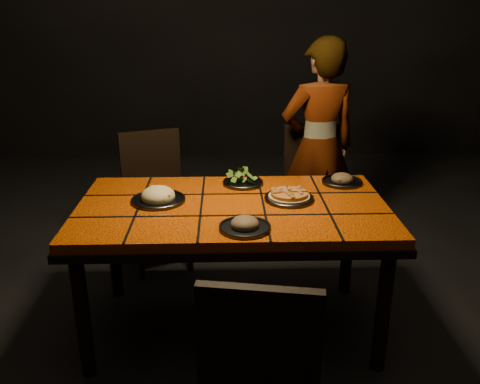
{
  "coord_description": "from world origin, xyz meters",
  "views": [
    {
      "loc": [
        -0.04,
        -2.44,
        1.73
      ],
      "look_at": [
        0.04,
        -0.01,
        0.82
      ],
      "focal_mm": 38.0,
      "sensor_mm": 36.0,
      "label": 1
    }
  ],
  "objects_px": {
    "chair_near": "(261,367)",
    "chair_far_left": "(155,190)",
    "chair_far_right": "(313,179)",
    "plate_pasta": "(158,197)",
    "dining_table": "(232,218)",
    "diner": "(318,148)",
    "plate_pizza": "(289,197)"
  },
  "relations": [
    {
      "from": "chair_far_right",
      "to": "plate_pasta",
      "type": "distance_m",
      "value": 1.45
    },
    {
      "from": "plate_pizza",
      "to": "plate_pasta",
      "type": "xyz_separation_m",
      "value": [
        -0.69,
        0.0,
        0.01
      ]
    },
    {
      "from": "chair_far_right",
      "to": "dining_table",
      "type": "bearing_deg",
      "value": -122.38
    },
    {
      "from": "diner",
      "to": "plate_pasta",
      "type": "xyz_separation_m",
      "value": [
        -1.02,
        -0.97,
        0.01
      ]
    },
    {
      "from": "chair_far_left",
      "to": "plate_pasta",
      "type": "xyz_separation_m",
      "value": [
        0.13,
        -0.79,
        0.25
      ]
    },
    {
      "from": "diner",
      "to": "chair_near",
      "type": "bearing_deg",
      "value": 62.21
    },
    {
      "from": "chair_far_left",
      "to": "plate_pasta",
      "type": "bearing_deg",
      "value": -99.73
    },
    {
      "from": "chair_near",
      "to": "chair_far_right",
      "type": "distance_m",
      "value": 2.12
    },
    {
      "from": "plate_pasta",
      "to": "chair_far_left",
      "type": "bearing_deg",
      "value": 99.33
    },
    {
      "from": "chair_far_left",
      "to": "plate_pizza",
      "type": "relative_size",
      "value": 3.48
    },
    {
      "from": "chair_far_right",
      "to": "plate_pasta",
      "type": "relative_size",
      "value": 3.15
    },
    {
      "from": "dining_table",
      "to": "chair_far_right",
      "type": "xyz_separation_m",
      "value": [
        0.61,
        1.07,
        -0.16
      ]
    },
    {
      "from": "dining_table",
      "to": "plate_pasta",
      "type": "xyz_separation_m",
      "value": [
        -0.39,
        0.05,
        0.1
      ]
    },
    {
      "from": "dining_table",
      "to": "plate_pizza",
      "type": "distance_m",
      "value": 0.32
    },
    {
      "from": "chair_far_left",
      "to": "plate_pasta",
      "type": "relative_size",
      "value": 3.21
    },
    {
      "from": "plate_pasta",
      "to": "chair_far_right",
      "type": "bearing_deg",
      "value": 45.62
    },
    {
      "from": "chair_near",
      "to": "diner",
      "type": "distance_m",
      "value": 2.09
    },
    {
      "from": "chair_near",
      "to": "plate_pizza",
      "type": "height_order",
      "value": "chair_near"
    },
    {
      "from": "chair_far_right",
      "to": "diner",
      "type": "height_order",
      "value": "diner"
    },
    {
      "from": "dining_table",
      "to": "chair_near",
      "type": "xyz_separation_m",
      "value": [
        0.08,
        -0.98,
        -0.15
      ]
    },
    {
      "from": "dining_table",
      "to": "chair_far_right",
      "type": "height_order",
      "value": "chair_far_right"
    },
    {
      "from": "dining_table",
      "to": "plate_pasta",
      "type": "relative_size",
      "value": 5.68
    },
    {
      "from": "chair_far_right",
      "to": "diner",
      "type": "xyz_separation_m",
      "value": [
        0.02,
        -0.04,
        0.25
      ]
    },
    {
      "from": "dining_table",
      "to": "plate_pasta",
      "type": "distance_m",
      "value": 0.41
    },
    {
      "from": "chair_far_left",
      "to": "diner",
      "type": "bearing_deg",
      "value": -10.16
    },
    {
      "from": "chair_near",
      "to": "plate_pizza",
      "type": "bearing_deg",
      "value": -92.4
    },
    {
      "from": "chair_far_right",
      "to": "plate_pasta",
      "type": "height_order",
      "value": "chair_far_right"
    },
    {
      "from": "chair_near",
      "to": "chair_far_left",
      "type": "distance_m",
      "value": 1.92
    },
    {
      "from": "dining_table",
      "to": "chair_near",
      "type": "relative_size",
      "value": 1.8
    },
    {
      "from": "dining_table",
      "to": "chair_far_right",
      "type": "bearing_deg",
      "value": 60.43
    },
    {
      "from": "chair_far_left",
      "to": "plate_pizza",
      "type": "distance_m",
      "value": 1.17
    },
    {
      "from": "chair_near",
      "to": "chair_far_right",
      "type": "xyz_separation_m",
      "value": [
        0.52,
        2.05,
        -0.0
      ]
    }
  ]
}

